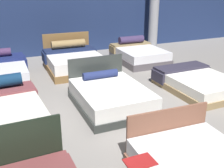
% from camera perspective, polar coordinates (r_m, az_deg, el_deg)
% --- Properties ---
extents(ground_plane, '(18.00, 18.00, 0.02)m').
position_cam_1_polar(ground_plane, '(5.78, 1.98, -6.47)').
color(ground_plane, gray).
extents(showroom_back_wall, '(18.00, 0.06, 3.50)m').
position_cam_1_polar(showroom_back_wall, '(10.48, -11.74, 15.55)').
color(showroom_back_wall, navy).
rests_on(showroom_back_wall, ground_plane).
extents(bed_3, '(1.73, 2.16, 0.82)m').
position_cam_1_polar(bed_3, '(5.60, -22.54, -6.06)').
color(bed_3, black).
rests_on(bed_3, ground_plane).
extents(bed_4, '(1.51, 1.95, 0.93)m').
position_cam_1_polar(bed_4, '(6.03, -0.36, -2.56)').
color(bed_4, '#2D312F').
rests_on(bed_4, ground_plane).
extents(bed_5, '(1.60, 2.08, 0.46)m').
position_cam_1_polar(bed_5, '(7.30, 17.57, 0.32)').
color(bed_5, '#8C734D').
rests_on(bed_5, ground_plane).
extents(bed_7, '(1.73, 1.96, 1.05)m').
position_cam_1_polar(bed_7, '(8.58, -8.07, 4.77)').
color(bed_7, brown).
rests_on(bed_7, ground_plane).
extents(bed_8, '(1.52, 1.97, 0.80)m').
position_cam_1_polar(bed_8, '(9.52, 5.66, 6.24)').
color(bed_8, '#534D51').
rests_on(bed_8, ground_plane).
extents(support_pillar, '(0.38, 0.38, 3.50)m').
position_cam_1_polar(support_pillar, '(11.40, 8.93, 16.12)').
color(support_pillar, '#99999E').
rests_on(support_pillar, ground_plane).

